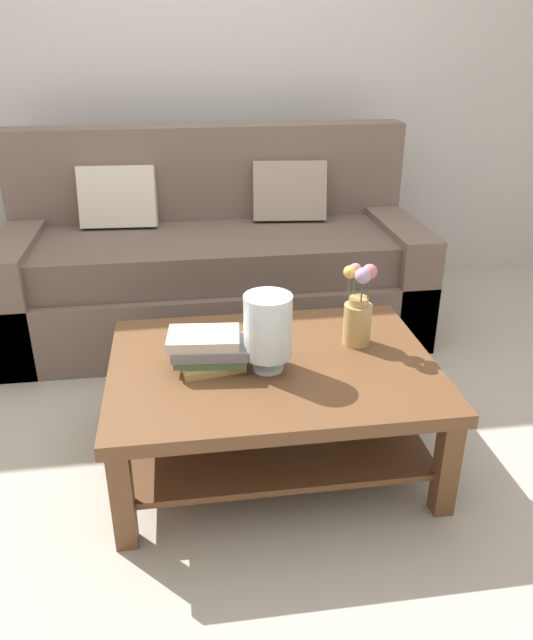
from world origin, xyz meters
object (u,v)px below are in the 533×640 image
Objects in this scene: glass_hurricane_vase at (268,328)px; couch at (214,264)px; coffee_table at (274,389)px; flower_pitcher at (358,311)px; book_stack_main at (208,349)px.

couch is at bearing 94.74° from glass_hurricane_vase.
flower_pitcher is at bearing 17.16° from coffee_table.
book_stack_main is at bearing -170.68° from flower_pitcher.
flower_pitcher is at bearing -67.39° from couch.
couch is 1.84× the size of coffee_table.
book_stack_main is at bearing -94.65° from couch.
coffee_table is 3.65× the size of flower_pitcher.
coffee_table is 0.30m from book_stack_main.
couch is 6.72× the size of flower_pitcher.
coffee_table is at bearing -2.43° from book_stack_main.
book_stack_main is 0.24m from glass_hurricane_vase.
couch is at bearing 112.61° from flower_pitcher.
flower_pitcher is (0.57, 0.09, 0.07)m from book_stack_main.
book_stack_main is 0.59m from flower_pitcher.
glass_hurricane_vase is at bearing -123.37° from coffee_table.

